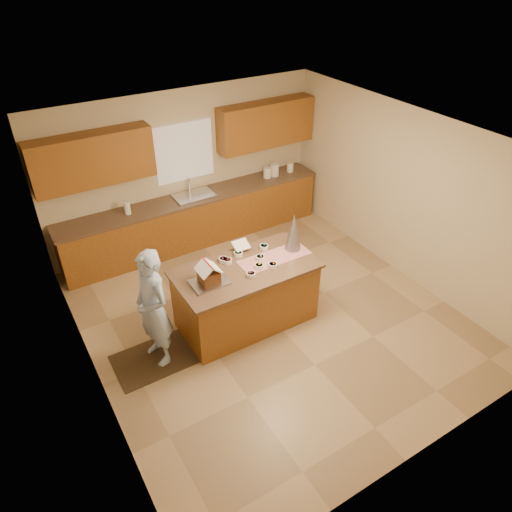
{
  "coord_description": "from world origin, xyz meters",
  "views": [
    {
      "loc": [
        -2.93,
        -4.44,
        4.69
      ],
      "look_at": [
        -0.1,
        0.2,
        1.0
      ],
      "focal_mm": 33.07,
      "sensor_mm": 36.0,
      "label": 1
    }
  ],
  "objects_px": {
    "tinsel_tree": "(293,232)",
    "boy": "(153,309)",
    "island_base": "(246,296)",
    "gingerbread_house": "(209,275)"
  },
  "relations": [
    {
      "from": "island_base",
      "to": "boy",
      "type": "relative_size",
      "value": 1.13
    },
    {
      "from": "boy",
      "to": "gingerbread_house",
      "type": "height_order",
      "value": "boy"
    },
    {
      "from": "tinsel_tree",
      "to": "gingerbread_house",
      "type": "bearing_deg",
      "value": -175.98
    },
    {
      "from": "boy",
      "to": "gingerbread_house",
      "type": "bearing_deg",
      "value": 76.33
    },
    {
      "from": "tinsel_tree",
      "to": "boy",
      "type": "bearing_deg",
      "value": -178.11
    },
    {
      "from": "boy",
      "to": "gingerbread_house",
      "type": "xyz_separation_m",
      "value": [
        0.78,
        -0.03,
        0.25
      ]
    },
    {
      "from": "island_base",
      "to": "tinsel_tree",
      "type": "bearing_deg",
      "value": 3.67
    },
    {
      "from": "island_base",
      "to": "boy",
      "type": "xyz_separation_m",
      "value": [
        -1.35,
        -0.02,
        0.38
      ]
    },
    {
      "from": "tinsel_tree",
      "to": "boy",
      "type": "height_order",
      "value": "boy"
    },
    {
      "from": "island_base",
      "to": "tinsel_tree",
      "type": "distance_m",
      "value": 1.13
    }
  ]
}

